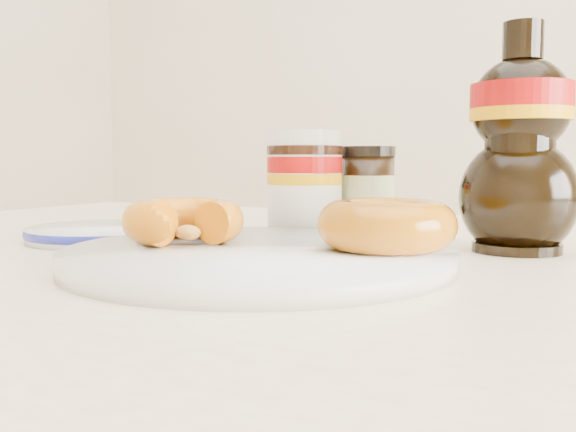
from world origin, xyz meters
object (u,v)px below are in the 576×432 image
at_px(donut_whole, 386,225).
at_px(syrup_bottle, 520,139).
at_px(dining_table, 381,353).
at_px(donut_bitten, 184,221).
at_px(plate, 259,256).
at_px(nutella_jar, 304,180).
at_px(blue_rim_saucer, 102,233).
at_px(dark_jar, 367,191).

distance_m(donut_whole, syrup_bottle, 0.17).
xyz_separation_m(dining_table, donut_bitten, (-0.14, -0.09, 0.12)).
distance_m(plate, nutella_jar, 0.20).
distance_m(nutella_jar, blue_rim_saucer, 0.21).
relative_size(dark_jar, blue_rim_saucer, 0.65).
xyz_separation_m(donut_whole, dark_jar, (-0.09, 0.21, 0.01)).
xyz_separation_m(nutella_jar, blue_rim_saucer, (-0.17, -0.12, -0.05)).
relative_size(donut_bitten, nutella_jar, 0.88).
distance_m(syrup_bottle, blue_rim_saucer, 0.41).
relative_size(dining_table, plate, 4.68).
xyz_separation_m(donut_whole, blue_rim_saucer, (-0.31, 0.03, -0.03)).
xyz_separation_m(dark_jar, blue_rim_saucer, (-0.22, -0.18, -0.04)).
relative_size(donut_bitten, blue_rim_saucer, 0.66).
relative_size(plate, syrup_bottle, 1.49).
xyz_separation_m(plate, blue_rim_saucer, (-0.22, 0.07, 0.00)).
bearing_deg(dark_jar, donut_bitten, -106.84).
bearing_deg(dining_table, donut_whole, -69.44).
bearing_deg(plate, dark_jar, 89.46).
xyz_separation_m(plate, syrup_bottle, (0.17, 0.17, 0.09)).
bearing_deg(syrup_bottle, plate, -134.82).
relative_size(donut_whole, syrup_bottle, 0.52).
bearing_deg(dining_table, plate, -128.03).
height_order(syrup_bottle, blue_rim_saucer, syrup_bottle).
relative_size(plate, dark_jar, 3.10).
bearing_deg(syrup_bottle, dark_jar, 155.84).
relative_size(plate, nutella_jar, 2.66).
bearing_deg(blue_rim_saucer, nutella_jar, 35.61).
height_order(dining_table, dark_jar, dark_jar).
xyz_separation_m(dining_table, blue_rim_saucer, (-0.29, -0.02, 0.09)).
bearing_deg(plate, nutella_jar, 104.43).
xyz_separation_m(donut_bitten, nutella_jar, (0.02, 0.19, 0.03)).
relative_size(nutella_jar, dark_jar, 1.16).
bearing_deg(nutella_jar, dining_table, -39.91).
height_order(nutella_jar, dark_jar, nutella_jar).
distance_m(dining_table, dark_jar, 0.21).
height_order(plate, donut_bitten, donut_bitten).
height_order(plate, nutella_jar, nutella_jar).
height_order(donut_bitten, blue_rim_saucer, donut_bitten).
relative_size(donut_bitten, donut_whole, 0.95).
relative_size(dining_table, dark_jar, 14.51).
distance_m(nutella_jar, syrup_bottle, 0.22).
xyz_separation_m(plate, donut_bitten, (-0.07, 0.00, 0.02)).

